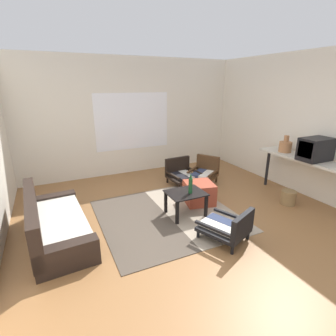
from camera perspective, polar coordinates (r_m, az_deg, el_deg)
ground_plane at (r=4.02m, az=6.51°, el=-13.41°), size 7.80×7.80×0.00m
far_wall_with_window at (r=6.27m, az=-8.08°, el=11.18°), size 5.60×0.13×2.70m
side_wall_right at (r=5.58m, az=29.52°, el=8.16°), size 0.12×6.60×2.70m
area_rug at (r=4.37m, az=-0.19°, el=-10.47°), size 2.18×2.16×0.01m
couch at (r=4.03m, az=-24.06°, el=-11.51°), size 0.84×1.78×0.68m
coffee_table at (r=4.25m, az=3.97°, el=-6.45°), size 0.61×0.50×0.41m
armchair_by_window at (r=5.65m, az=3.01°, el=-1.07°), size 0.65×0.61×0.54m
armchair_striped_foreground at (r=3.74m, az=13.26°, el=-12.64°), size 0.74×0.78×0.49m
armchair_corner at (r=5.70m, az=8.16°, el=-0.70°), size 0.76×0.75×0.58m
ottoman_orange at (r=4.75m, az=6.93°, el=-5.55°), size 0.60×0.60×0.39m
console_shelf at (r=5.30m, az=28.10°, el=1.22°), size 0.47×1.78×0.83m
crt_television at (r=5.13m, az=30.02°, el=3.65°), size 0.55×0.35×0.39m
clay_vase at (r=5.52m, az=24.68°, el=4.44°), size 0.24×0.24×0.33m
glass_bottle at (r=4.15m, az=5.04°, el=-3.88°), size 0.07×0.07×0.31m
wicker_basket at (r=5.19m, az=25.22°, el=-5.96°), size 0.26×0.26×0.26m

